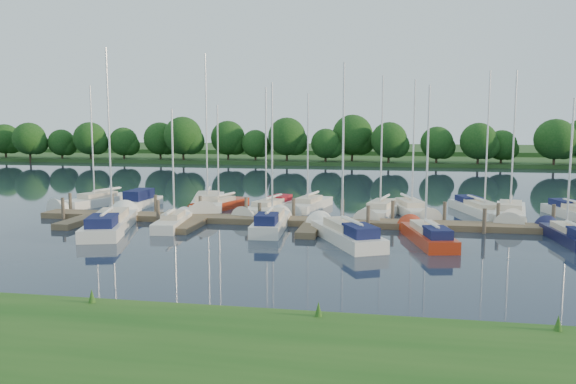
% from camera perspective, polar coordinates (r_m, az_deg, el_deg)
% --- Properties ---
extents(ground, '(260.00, 260.00, 0.00)m').
position_cam_1_polar(ground, '(30.61, 0.88, -5.98)').
color(ground, '#182030').
rests_on(ground, ground).
extents(near_bank, '(90.00, 10.00, 0.50)m').
position_cam_1_polar(near_bank, '(15.74, -8.98, -18.06)').
color(near_bank, '#1A4C15').
rests_on(near_bank, ground).
extents(dock, '(40.00, 6.00, 0.40)m').
position_cam_1_polar(dock, '(37.66, 2.66, -3.21)').
color(dock, brown).
rests_on(dock, ground).
extents(mooring_pilings, '(38.24, 2.84, 2.00)m').
position_cam_1_polar(mooring_pilings, '(38.69, 2.88, -2.34)').
color(mooring_pilings, '#473D33').
rests_on(mooring_pilings, ground).
extents(far_shore, '(180.00, 30.00, 0.60)m').
position_cam_1_polar(far_shore, '(104.76, 7.47, 3.38)').
color(far_shore, '#224219').
rests_on(far_shore, ground).
extents(distant_hill, '(220.00, 40.00, 1.40)m').
position_cam_1_polar(distant_hill, '(129.68, 7.99, 4.24)').
color(distant_hill, '#305625').
rests_on(distant_hill, ground).
extents(treeline, '(146.29, 9.55, 8.16)m').
position_cam_1_polar(treeline, '(91.55, 7.78, 5.27)').
color(treeline, '#38281C').
rests_on(treeline, ground).
extents(sailboat_n_0, '(4.24, 8.00, 10.33)m').
position_cam_1_polar(sailboat_n_0, '(49.61, -18.80, -1.00)').
color(sailboat_n_0, silver).
rests_on(sailboat_n_0, ground).
extents(motorboat, '(1.99, 6.07, 1.85)m').
position_cam_1_polar(motorboat, '(47.32, -14.99, -1.12)').
color(motorboat, silver).
rests_on(motorboat, ground).
extents(sailboat_n_2, '(4.53, 10.15, 12.74)m').
position_cam_1_polar(sailboat_n_2, '(45.92, -8.14, -1.32)').
color(sailboat_n_2, silver).
rests_on(sailboat_n_2, ground).
extents(sailboat_n_3, '(3.20, 6.72, 8.59)m').
position_cam_1_polar(sailboat_n_3, '(45.37, -6.89, -1.41)').
color(sailboat_n_3, '#A5270F').
rests_on(sailboat_n_3, ground).
extents(sailboat_n_4, '(3.43, 7.85, 9.89)m').
position_cam_1_polar(sailboat_n_4, '(43.29, -1.99, -1.71)').
color(sailboat_n_4, silver).
rests_on(sailboat_n_4, ground).
extents(sailboat_n_5, '(3.05, 7.50, 9.52)m').
position_cam_1_polar(sailboat_n_5, '(44.80, 2.11, -1.46)').
color(sailboat_n_5, silver).
rests_on(sailboat_n_5, ground).
extents(sailboat_n_6, '(3.48, 8.47, 10.70)m').
position_cam_1_polar(sailboat_n_6, '(42.41, 9.43, -2.04)').
color(sailboat_n_6, silver).
rests_on(sailboat_n_6, ground).
extents(sailboat_n_7, '(3.70, 8.27, 10.46)m').
position_cam_1_polar(sailboat_n_7, '(43.70, 12.36, -1.84)').
color(sailboat_n_7, silver).
rests_on(sailboat_n_7, ground).
extents(sailboat_n_8, '(4.01, 8.86, 11.06)m').
position_cam_1_polar(sailboat_n_8, '(44.90, 19.11, -1.79)').
color(sailboat_n_8, silver).
rests_on(sailboat_n_8, ground).
extents(sailboat_n_9, '(3.52, 8.63, 10.99)m').
position_cam_1_polar(sailboat_n_9, '(43.51, 21.62, -2.20)').
color(sailboat_n_9, silver).
rests_on(sailboat_n_9, ground).
extents(sailboat_s_0, '(4.45, 9.55, 12.10)m').
position_cam_1_polar(sailboat_s_0, '(38.13, -17.53, -3.20)').
color(sailboat_s_0, silver).
rests_on(sailboat_s_0, ground).
extents(sailboat_s_1, '(2.15, 6.33, 8.17)m').
position_cam_1_polar(sailboat_s_1, '(38.12, -11.55, -3.11)').
color(sailboat_s_1, silver).
rests_on(sailboat_s_1, ground).
extents(sailboat_s_2, '(2.18, 7.61, 9.91)m').
position_cam_1_polar(sailboat_s_2, '(36.45, -1.70, -3.32)').
color(sailboat_s_2, silver).
rests_on(sailboat_s_2, ground).
extents(sailboat_s_3, '(5.04, 8.13, 10.80)m').
position_cam_1_polar(sailboat_s_3, '(33.11, 5.81, -4.42)').
color(sailboat_s_3, silver).
rests_on(sailboat_s_3, ground).
extents(sailboat_s_4, '(3.01, 7.39, 9.44)m').
position_cam_1_polar(sailboat_s_4, '(33.69, 13.94, -4.42)').
color(sailboat_s_4, '#A5270F').
rests_on(sailboat_s_4, ground).
extents(sailboat_s_5, '(2.02, 6.77, 8.66)m').
position_cam_1_polar(sailboat_s_5, '(36.82, 26.60, -4.02)').
color(sailboat_s_5, '#101237').
rests_on(sailboat_s_5, ground).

